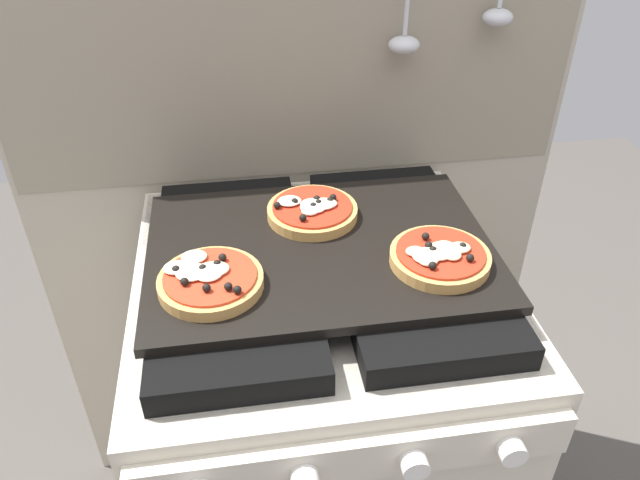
% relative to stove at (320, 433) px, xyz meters
% --- Properties ---
extents(kitchen_backsplash, '(1.10, 0.08, 1.55)m').
position_rel_stove_xyz_m(kitchen_backsplash, '(0.00, 0.34, 0.34)').
color(kitchen_backsplash, '#B2A893').
rests_on(kitchen_backsplash, ground_plane).
extents(stove, '(0.60, 0.64, 0.90)m').
position_rel_stove_xyz_m(stove, '(0.00, 0.00, 0.00)').
color(stove, beige).
rests_on(stove, ground_plane).
extents(baking_tray, '(0.54, 0.38, 0.02)m').
position_rel_stove_xyz_m(baking_tray, '(0.00, 0.00, 0.46)').
color(baking_tray, black).
rests_on(baking_tray, stove).
extents(pizza_left, '(0.15, 0.15, 0.03)m').
position_rel_stove_xyz_m(pizza_left, '(-0.17, -0.07, 0.48)').
color(pizza_left, tan).
rests_on(pizza_left, baking_tray).
extents(pizza_right, '(0.15, 0.15, 0.03)m').
position_rel_stove_xyz_m(pizza_right, '(0.17, -0.07, 0.48)').
color(pizza_right, tan).
rests_on(pizza_right, baking_tray).
extents(pizza_center, '(0.15, 0.15, 0.03)m').
position_rel_stove_xyz_m(pizza_center, '(-0.00, 0.08, 0.48)').
color(pizza_center, tan).
rests_on(pizza_center, baking_tray).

